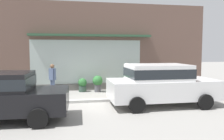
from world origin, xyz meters
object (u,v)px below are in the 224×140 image
at_px(potted_plant_low_front, 173,83).
at_px(potted_plant_corner_tall, 127,81).
at_px(potted_plant_trailing_edge, 98,82).
at_px(pedestrian_passerby, 52,77).
at_px(pedestrian_with_handbag, 127,76).
at_px(fire_hydrant, 119,87).
at_px(parked_car_white, 160,83).
at_px(potted_plant_by_entrance, 82,85).
at_px(potted_plant_window_right, 153,84).
at_px(potted_plant_window_center, 0,82).
at_px(potted_plant_near_hydrant, 27,85).

xyz_separation_m(potted_plant_low_front, potted_plant_corner_tall, (-2.72, 0.16, 0.17)).
bearing_deg(potted_plant_low_front, potted_plant_trailing_edge, 179.82).
bearing_deg(pedestrian_passerby, pedestrian_with_handbag, -137.98).
height_order(fire_hydrant, parked_car_white, parked_car_white).
height_order(potted_plant_by_entrance, potted_plant_trailing_edge, potted_plant_trailing_edge).
relative_size(potted_plant_low_front, potted_plant_trailing_edge, 0.85).
relative_size(potted_plant_by_entrance, potted_plant_window_right, 1.35).
distance_m(pedestrian_with_handbag, potted_plant_by_entrance, 2.58).
distance_m(parked_car_white, potted_plant_by_entrance, 4.87).
distance_m(potted_plant_window_center, potted_plant_near_hydrant, 1.30).
bearing_deg(potted_plant_window_right, potted_plant_window_center, -178.31).
xyz_separation_m(potted_plant_by_entrance, potted_plant_low_front, (5.27, -0.24, 0.01)).
bearing_deg(potted_plant_window_center, parked_car_white, -26.42).
relative_size(fire_hydrant, potted_plant_near_hydrant, 0.91).
distance_m(potted_plant_window_center, potted_plant_window_right, 8.34).
height_order(parked_car_white, potted_plant_trailing_edge, parked_car_white).
bearing_deg(potted_plant_trailing_edge, potted_plant_low_front, -0.18).
bearing_deg(potted_plant_by_entrance, potted_plant_near_hydrant, -176.71).
xyz_separation_m(parked_car_white, potted_plant_corner_tall, (-0.44, 3.71, -0.39)).
bearing_deg(potted_plant_low_front, parked_car_white, -122.67).
height_order(pedestrian_with_handbag, potted_plant_window_right, pedestrian_with_handbag).
height_order(pedestrian_with_handbag, potted_plant_low_front, pedestrian_with_handbag).
bearing_deg(potted_plant_corner_tall, potted_plant_trailing_edge, -175.32).
bearing_deg(pedestrian_with_handbag, parked_car_white, -164.06).
bearing_deg(pedestrian_with_handbag, potted_plant_low_front, -73.39).
distance_m(potted_plant_trailing_edge, potted_plant_window_right, 3.31).
distance_m(pedestrian_passerby, potted_plant_low_front, 6.87).
bearing_deg(fire_hydrant, pedestrian_with_handbag, 46.29).
bearing_deg(potted_plant_low_front, pedestrian_with_handbag, -162.59).
xyz_separation_m(pedestrian_with_handbag, potted_plant_by_entrance, (-2.21, 1.20, -0.56)).
bearing_deg(potted_plant_window_center, pedestrian_passerby, -11.04).
xyz_separation_m(pedestrian_passerby, potted_plant_window_center, (-2.65, 0.52, -0.28)).
distance_m(fire_hydrant, pedestrian_with_handbag, 0.93).
distance_m(fire_hydrant, potted_plant_window_right, 3.05).
xyz_separation_m(potted_plant_window_right, potted_plant_near_hydrant, (-7.04, -0.19, 0.19)).
relative_size(potted_plant_by_entrance, potted_plant_trailing_edge, 0.82).
relative_size(parked_car_white, potted_plant_corner_tall, 3.77).
bearing_deg(potted_plant_by_entrance, potted_plant_trailing_edge, -15.59).
bearing_deg(potted_plant_window_center, potted_plant_window_right, 1.69).
height_order(parked_car_white, potted_plant_near_hydrant, parked_car_white).
bearing_deg(pedestrian_passerby, potted_plant_trailing_edge, -118.84).
bearing_deg(parked_car_white, pedestrian_with_handbag, 107.02).
distance_m(parked_car_white, potted_plant_window_center, 8.05).
relative_size(potted_plant_window_center, potted_plant_near_hydrant, 1.36).
bearing_deg(potted_plant_near_hydrant, potted_plant_corner_tall, 0.85).
height_order(pedestrian_with_handbag, pedestrian_passerby, pedestrian_with_handbag).
height_order(potted_plant_window_right, potted_plant_near_hydrant, potted_plant_near_hydrant).
xyz_separation_m(pedestrian_with_handbag, potted_plant_corner_tall, (0.34, 1.12, -0.39)).
xyz_separation_m(pedestrian_passerby, potted_plant_low_front, (6.83, 0.50, -0.54)).
height_order(potted_plant_trailing_edge, potted_plant_corner_tall, potted_plant_corner_tall).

